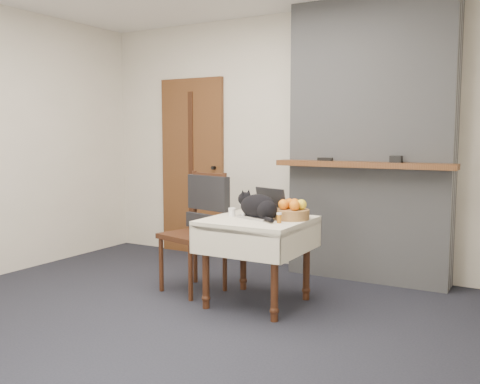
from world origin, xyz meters
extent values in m
plane|color=black|center=(0.00, 0.00, 0.00)|extent=(4.50, 4.50, 0.00)
cube|color=beige|center=(0.00, 2.00, 1.30)|extent=(4.50, 0.02, 2.60)
cube|color=brown|center=(-1.20, 1.98, 1.00)|extent=(0.82, 0.05, 2.00)
cube|color=#381D0F|center=(-1.20, 1.95, 1.00)|extent=(0.06, 0.01, 1.70)
cylinder|color=black|center=(-0.88, 1.93, 1.00)|extent=(0.04, 0.06, 0.04)
cube|color=gray|center=(0.90, 1.85, 1.30)|extent=(1.50, 0.30, 2.60)
cube|color=brown|center=(0.90, 1.61, 1.10)|extent=(1.62, 0.18, 0.05)
cube|color=black|center=(0.55, 1.61, 1.14)|extent=(0.14, 0.04, 0.03)
cube|color=black|center=(1.20, 1.61, 1.16)|extent=(0.10, 0.07, 0.06)
cylinder|color=#381D0F|center=(0.05, 0.35, 0.32)|extent=(0.06, 0.06, 0.64)
sphere|color=#381D0F|center=(0.05, 0.35, 0.08)|extent=(0.07, 0.07, 0.07)
cylinder|color=#381D0F|center=(0.65, 0.35, 0.32)|extent=(0.06, 0.06, 0.64)
sphere|color=#381D0F|center=(0.65, 0.35, 0.08)|extent=(0.07, 0.07, 0.07)
cylinder|color=#381D0F|center=(0.05, 0.95, 0.32)|extent=(0.06, 0.06, 0.64)
sphere|color=#381D0F|center=(0.05, 0.95, 0.08)|extent=(0.07, 0.07, 0.07)
cylinder|color=#381D0F|center=(0.65, 0.95, 0.32)|extent=(0.06, 0.06, 0.64)
sphere|color=#381D0F|center=(0.65, 0.95, 0.08)|extent=(0.07, 0.07, 0.07)
cube|color=beige|center=(0.35, 0.65, 0.67)|extent=(0.78, 0.78, 0.06)
cube|color=beige|center=(0.35, 0.26, 0.56)|extent=(0.78, 0.01, 0.22)
cube|color=beige|center=(0.35, 1.03, 0.56)|extent=(0.78, 0.01, 0.22)
cube|color=beige|center=(-0.03, 0.65, 0.56)|extent=(0.01, 0.78, 0.22)
cube|color=beige|center=(0.74, 0.65, 0.56)|extent=(0.01, 0.78, 0.22)
cube|color=#B7B7BC|center=(0.36, 0.67, 0.71)|extent=(0.37, 0.31, 0.02)
cube|color=black|center=(0.36, 0.67, 0.72)|extent=(0.30, 0.22, 0.00)
cube|color=black|center=(0.40, 0.80, 0.83)|extent=(0.32, 0.15, 0.22)
cube|color=#AECBFF|center=(0.40, 0.80, 0.83)|extent=(0.29, 0.14, 0.19)
ellipsoid|color=black|center=(0.36, 0.64, 0.80)|extent=(0.35, 0.26, 0.20)
ellipsoid|color=black|center=(0.45, 0.61, 0.78)|extent=(0.20, 0.22, 0.16)
sphere|color=black|center=(0.22, 0.68, 0.85)|extent=(0.14, 0.14, 0.11)
ellipsoid|color=white|center=(0.18, 0.69, 0.82)|extent=(0.06, 0.07, 0.05)
ellipsoid|color=white|center=(0.24, 0.68, 0.76)|extent=(0.06, 0.08, 0.08)
cone|color=black|center=(0.22, 0.65, 0.90)|extent=(0.05, 0.05, 0.05)
cone|color=black|center=(0.23, 0.71, 0.90)|extent=(0.05, 0.05, 0.05)
cylinder|color=black|center=(0.50, 0.53, 0.72)|extent=(0.16, 0.13, 0.03)
sphere|color=white|center=(0.23, 0.64, 0.72)|extent=(0.04, 0.04, 0.04)
sphere|color=white|center=(0.25, 0.71, 0.72)|extent=(0.04, 0.04, 0.04)
cylinder|color=white|center=(0.11, 0.65, 0.73)|extent=(0.06, 0.06, 0.07)
cylinder|color=#A65E14|center=(0.60, 0.54, 0.73)|extent=(0.03, 0.03, 0.06)
cylinder|color=white|center=(0.60, 0.54, 0.77)|extent=(0.04, 0.04, 0.01)
cylinder|color=#9A5F3E|center=(0.60, 0.75, 0.74)|extent=(0.28, 0.28, 0.08)
sphere|color=orange|center=(0.55, 0.72, 0.82)|extent=(0.08, 0.08, 0.08)
sphere|color=orange|center=(0.65, 0.71, 0.82)|extent=(0.08, 0.08, 0.08)
sphere|color=orange|center=(0.60, 0.81, 0.82)|extent=(0.08, 0.08, 0.08)
sphere|color=yellow|center=(0.67, 0.78, 0.82)|extent=(0.08, 0.08, 0.08)
sphere|color=orange|center=(0.56, 0.80, 0.82)|extent=(0.08, 0.08, 0.08)
cube|color=black|center=(0.49, 0.71, 0.70)|extent=(0.16, 0.05, 0.01)
cube|color=#381D0F|center=(-0.31, 0.69, 0.49)|extent=(0.56, 0.56, 0.04)
cylinder|color=#381D0F|center=(-0.55, 0.55, 0.25)|extent=(0.04, 0.04, 0.49)
cylinder|color=#381D0F|center=(-0.16, 0.45, 0.25)|extent=(0.04, 0.04, 0.49)
cylinder|color=#381D0F|center=(-0.45, 0.93, 0.25)|extent=(0.04, 0.04, 0.49)
cylinder|color=#381D0F|center=(-0.07, 0.83, 0.25)|extent=(0.04, 0.04, 0.49)
cylinder|color=#381D0F|center=(-0.45, 0.93, 0.77)|extent=(0.04, 0.04, 0.55)
cylinder|color=#381D0F|center=(-0.07, 0.83, 0.77)|extent=(0.04, 0.04, 0.55)
cube|color=#381D0F|center=(-0.26, 0.88, 0.88)|extent=(0.39, 0.13, 0.31)
cube|color=black|center=(-0.26, 0.87, 0.85)|extent=(0.48, 0.18, 0.31)
camera|label=1|loc=(2.32, -3.08, 1.37)|focal=40.00mm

